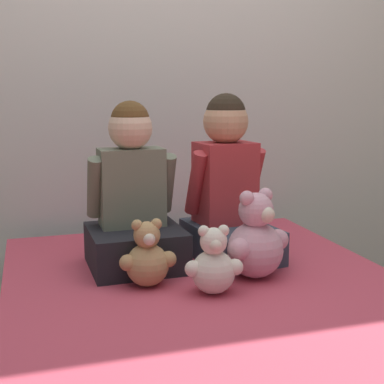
{
  "coord_description": "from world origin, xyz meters",
  "views": [
    {
      "loc": [
        -0.56,
        -1.45,
        1.1
      ],
      "look_at": [
        0.0,
        0.37,
        0.73
      ],
      "focal_mm": 50.0,
      "sensor_mm": 36.0,
      "label": 1
    }
  ],
  "objects_px": {
    "bed": "(226,370)",
    "child_on_right": "(228,190)",
    "teddy_bear_between_children": "(213,265)",
    "teddy_bear_held_by_right_child": "(256,241)",
    "teddy_bear_held_by_left_child": "(147,258)",
    "child_on_left": "(133,203)"
  },
  "relations": [
    {
      "from": "child_on_right",
      "to": "child_on_left",
      "type": "bearing_deg",
      "value": 174.22
    },
    {
      "from": "bed",
      "to": "teddy_bear_between_children",
      "type": "xyz_separation_m",
      "value": [
        -0.01,
        0.09,
        0.32
      ]
    },
    {
      "from": "bed",
      "to": "child_on_right",
      "type": "relative_size",
      "value": 3.03
    },
    {
      "from": "bed",
      "to": "child_on_left",
      "type": "height_order",
      "value": "child_on_left"
    },
    {
      "from": "bed",
      "to": "teddy_bear_between_children",
      "type": "height_order",
      "value": "teddy_bear_between_children"
    },
    {
      "from": "child_on_left",
      "to": "teddy_bear_between_children",
      "type": "xyz_separation_m",
      "value": [
        0.19,
        -0.36,
        -0.14
      ]
    },
    {
      "from": "bed",
      "to": "child_on_left",
      "type": "xyz_separation_m",
      "value": [
        -0.2,
        0.45,
        0.46
      ]
    },
    {
      "from": "bed",
      "to": "child_on_right",
      "type": "bearing_deg",
      "value": 69.47
    },
    {
      "from": "bed",
      "to": "teddy_bear_between_children",
      "type": "distance_m",
      "value": 0.33
    },
    {
      "from": "bed",
      "to": "teddy_bear_held_by_right_child",
      "type": "relative_size",
      "value": 6.14
    },
    {
      "from": "child_on_left",
      "to": "bed",
      "type": "bearing_deg",
      "value": -67.03
    },
    {
      "from": "bed",
      "to": "teddy_bear_held_by_left_child",
      "type": "relative_size",
      "value": 8.37
    },
    {
      "from": "teddy_bear_held_by_left_child",
      "to": "teddy_bear_between_children",
      "type": "bearing_deg",
      "value": -32.81
    },
    {
      "from": "teddy_bear_held_by_left_child",
      "to": "teddy_bear_between_children",
      "type": "distance_m",
      "value": 0.23
    },
    {
      "from": "child_on_left",
      "to": "teddy_bear_between_children",
      "type": "height_order",
      "value": "child_on_left"
    },
    {
      "from": "teddy_bear_held_by_left_child",
      "to": "child_on_right",
      "type": "bearing_deg",
      "value": 33.73
    },
    {
      "from": "teddy_bear_held_by_right_child",
      "to": "bed",
      "type": "bearing_deg",
      "value": -153.54
    },
    {
      "from": "child_on_right",
      "to": "teddy_bear_between_children",
      "type": "xyz_separation_m",
      "value": [
        -0.18,
        -0.37,
        -0.17
      ]
    },
    {
      "from": "teddy_bear_held_by_right_child",
      "to": "teddy_bear_between_children",
      "type": "height_order",
      "value": "teddy_bear_held_by_right_child"
    },
    {
      "from": "child_on_right",
      "to": "teddy_bear_held_by_left_child",
      "type": "bearing_deg",
      "value": -154.61
    },
    {
      "from": "child_on_left",
      "to": "child_on_right",
      "type": "height_order",
      "value": "child_on_right"
    },
    {
      "from": "child_on_left",
      "to": "child_on_right",
      "type": "bearing_deg",
      "value": -0.08
    }
  ]
}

